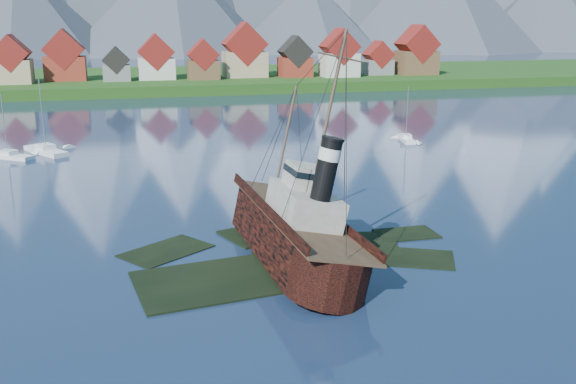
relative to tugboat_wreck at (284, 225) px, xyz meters
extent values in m
plane|color=#172642|center=(-1.65, -2.70, -2.77)|extent=(1400.00, 1400.00, 0.00)
cube|color=black|center=(-4.65, -4.70, -3.09)|extent=(19.08, 11.42, 1.00)
cube|color=black|center=(4.35, 1.30, -3.15)|extent=(15.15, 9.76, 1.00)
cube|color=black|center=(0.35, 6.30, -3.05)|extent=(11.45, 9.06, 1.00)
cube|color=black|center=(10.35, -3.70, -3.19)|extent=(10.27, 8.34, 1.00)
cube|color=black|center=(-10.65, 3.30, -3.17)|extent=(9.42, 8.68, 1.00)
cube|color=black|center=(13.35, 2.30, -3.12)|extent=(6.00, 4.00, 1.00)
cube|color=#163F12|center=(-1.65, 167.30, -2.77)|extent=(600.00, 80.00, 3.20)
cube|color=#3F3D38|center=(-1.65, 129.30, -2.77)|extent=(600.00, 2.50, 2.00)
cube|color=tan|center=(-44.65, 147.30, 3.63)|extent=(10.50, 9.00, 6.80)
cube|color=maroon|center=(-44.65, 147.30, 8.92)|extent=(10.69, 9.18, 10.69)
cube|color=maroon|center=(-30.65, 153.30, 3.83)|extent=(12.00, 8.50, 7.20)
cube|color=maroon|center=(-30.65, 153.30, 9.59)|extent=(12.22, 8.67, 12.22)
cube|color=slate|center=(-15.65, 148.30, 2.63)|extent=(8.00, 7.00, 4.80)
cube|color=black|center=(-15.65, 148.30, 6.47)|extent=(8.15, 7.14, 8.15)
cube|color=beige|center=(-3.65, 151.30, 3.43)|extent=(11.00, 9.50, 6.40)
cube|color=maroon|center=(-3.65, 151.30, 8.61)|extent=(11.20, 9.69, 11.20)
cube|color=brown|center=(10.35, 147.30, 3.13)|extent=(9.50, 8.00, 5.80)
cube|color=maroon|center=(10.35, 147.30, 7.74)|extent=(9.67, 8.16, 9.67)
cube|color=tan|center=(24.35, 152.30, 4.23)|extent=(13.50, 10.00, 8.00)
cube|color=maroon|center=(24.35, 152.30, 10.66)|extent=(13.75, 10.20, 13.75)
cube|color=maroon|center=(40.35, 149.30, 3.33)|extent=(10.00, 8.50, 6.20)
cube|color=black|center=(40.35, 149.30, 8.23)|extent=(10.18, 8.67, 10.18)
cube|color=beige|center=(54.35, 146.30, 3.98)|extent=(11.50, 9.00, 7.50)
cube|color=maroon|center=(54.35, 146.30, 9.80)|extent=(11.71, 9.18, 11.71)
cube|color=slate|center=(69.35, 150.30, 2.73)|extent=(9.00, 7.50, 5.00)
cube|color=maroon|center=(69.35, 150.30, 6.85)|extent=(9.16, 7.65, 9.16)
cube|color=brown|center=(82.35, 148.30, 4.13)|extent=(12.50, 10.00, 7.80)
cube|color=maroon|center=(82.35, 148.30, 10.28)|extent=(12.73, 10.20, 12.73)
cone|color=#2D333D|center=(-71.65, 371.30, 24.23)|extent=(120.00, 120.00, 58.00)
cone|color=#2D333D|center=(18.35, 366.30, 28.23)|extent=(136.00, 136.00, 66.00)
cone|color=#2D333D|center=(108.35, 370.30, 20.23)|extent=(110.00, 110.00, 50.00)
cone|color=#2D333D|center=(288.35, 368.30, 25.23)|extent=(124.00, 124.00, 60.00)
cube|color=black|center=(0.00, -1.38, -0.69)|extent=(6.42, 18.49, 3.85)
cone|color=black|center=(0.00, 10.62, -0.69)|extent=(6.42, 6.42, 6.42)
cylinder|color=black|center=(0.00, -10.62, -0.69)|extent=(6.42, 6.42, 3.85)
cube|color=#4C3826|center=(0.00, -1.38, 1.33)|extent=(6.29, 24.39, 0.23)
cube|color=black|center=(-3.08, -1.38, 1.74)|extent=(0.18, 23.62, 0.83)
cube|color=black|center=(3.08, -1.38, 1.74)|extent=(0.18, 23.62, 0.83)
cube|color=#ADA89E|center=(0.00, -2.75, 2.70)|extent=(4.77, 7.79, 2.75)
cube|color=#ADA89E|center=(0.00, -1.84, 5.09)|extent=(3.30, 3.67, 2.02)
cylinder|color=black|center=(0.00, -5.78, 6.65)|extent=(1.74, 1.74, 5.14)
cylinder|color=silver|center=(0.00, -5.78, 7.93)|extent=(1.83, 1.83, 1.01)
cylinder|color=#473828|center=(0.00, 5.96, 6.92)|extent=(0.26, 0.26, 11.00)
cylinder|color=#473828|center=(0.00, -3.67, 12.06)|extent=(0.29, 0.29, 11.92)
cube|color=white|center=(-26.61, 54.27, -2.66)|extent=(7.75, 10.06, 1.30)
cube|color=white|center=(-26.61, 54.27, -1.63)|extent=(3.47, 3.65, 0.76)
cylinder|color=gray|center=(-26.61, 54.27, 3.63)|extent=(0.15, 0.15, 11.28)
cube|color=white|center=(34.78, 50.08, -2.68)|extent=(3.25, 7.61, 1.04)
cube|color=white|center=(34.78, 50.08, -1.85)|extent=(2.00, 2.35, 0.61)
cylinder|color=gray|center=(34.78, 50.08, 2.37)|extent=(0.12, 0.12, 9.05)
cube|color=white|center=(-32.00, 51.73, -2.68)|extent=(8.63, 7.08, 1.08)
cube|color=white|center=(-32.00, 51.73, -1.82)|extent=(3.20, 3.08, 0.63)
cylinder|color=gray|center=(-32.00, 51.73, 2.57)|extent=(0.13, 0.13, 9.40)
camera|label=1|loc=(-13.40, -54.56, 18.37)|focal=40.00mm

